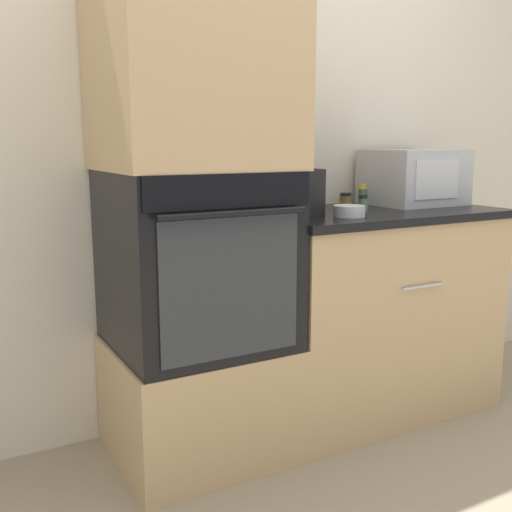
% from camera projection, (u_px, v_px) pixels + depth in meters
% --- Properties ---
extents(ground_plane, '(12.00, 12.00, 0.00)m').
position_uv_depth(ground_plane, '(309.00, 464.00, 2.32)').
color(ground_plane, gray).
extents(wall_back, '(8.00, 0.05, 2.50)m').
position_uv_depth(wall_back, '(233.00, 136.00, 2.63)').
color(wall_back, beige).
rests_on(wall_back, ground_plane).
extents(oven_cabinet_base, '(0.66, 0.60, 0.45)m').
position_uv_depth(oven_cabinet_base, '(199.00, 397.00, 2.38)').
color(oven_cabinet_base, tan).
rests_on(oven_cabinet_base, ground_plane).
extents(wall_oven, '(0.63, 0.64, 0.67)m').
position_uv_depth(wall_oven, '(196.00, 259.00, 2.27)').
color(wall_oven, black).
rests_on(wall_oven, oven_cabinet_base).
extents(oven_cabinet_upper, '(0.66, 0.60, 0.77)m').
position_uv_depth(oven_cabinet_upper, '(192.00, 61.00, 2.14)').
color(oven_cabinet_upper, tan).
rests_on(oven_cabinet_upper, wall_oven).
extents(counter_unit, '(1.11, 0.63, 0.93)m').
position_uv_depth(counter_unit, '(372.00, 310.00, 2.75)').
color(counter_unit, tan).
rests_on(counter_unit, ground_plane).
extents(microwave, '(0.42, 0.36, 0.26)m').
position_uv_depth(microwave, '(413.00, 177.00, 2.87)').
color(microwave, '#B2B5BA').
rests_on(microwave, counter_unit).
extents(knife_block, '(0.11, 0.14, 0.23)m').
position_uv_depth(knife_block, '(305.00, 192.00, 2.46)').
color(knife_block, black).
rests_on(knife_block, counter_unit).
extents(bowl, '(0.13, 0.13, 0.05)m').
position_uv_depth(bowl, '(349.00, 211.00, 2.40)').
color(bowl, silver).
rests_on(bowl, counter_unit).
extents(condiment_jar_near, '(0.05, 0.05, 0.12)m').
position_uv_depth(condiment_jar_near, '(276.00, 197.00, 2.63)').
color(condiment_jar_near, silver).
rests_on(condiment_jar_near, counter_unit).
extents(condiment_jar_mid, '(0.04, 0.04, 0.08)m').
position_uv_depth(condiment_jar_mid, '(363.00, 204.00, 2.55)').
color(condiment_jar_mid, '#427047').
rests_on(condiment_jar_mid, counter_unit).
extents(condiment_jar_far, '(0.06, 0.06, 0.06)m').
position_uv_depth(condiment_jar_far, '(346.00, 200.00, 2.80)').
color(condiment_jar_far, brown).
rests_on(condiment_jar_far, counter_unit).
extents(condiment_jar_back, '(0.04, 0.04, 0.10)m').
position_uv_depth(condiment_jar_back, '(362.00, 195.00, 2.79)').
color(condiment_jar_back, '#427047').
rests_on(condiment_jar_back, counter_unit).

